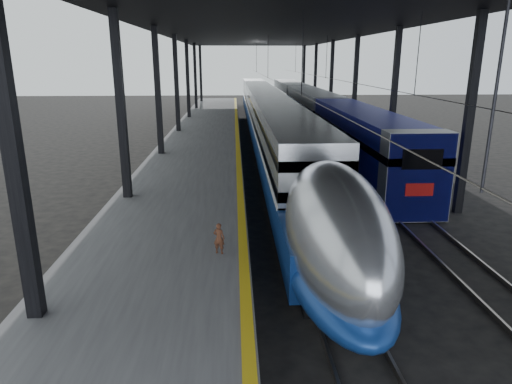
{
  "coord_description": "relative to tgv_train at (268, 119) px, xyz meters",
  "views": [
    {
      "loc": [
        -0.94,
        -15.09,
        6.97
      ],
      "look_at": [
        -0.12,
        2.01,
        2.0
      ],
      "focal_mm": 32.0,
      "sensor_mm": 36.0,
      "label": 1
    }
  ],
  "objects": [
    {
      "name": "second_train",
      "position": [
        5.0,
        5.89,
        0.09
      ],
      "size": [
        2.93,
        56.05,
        4.03
      ],
      "color": "navy",
      "rests_on": "ground"
    },
    {
      "name": "canopy",
      "position": [
        -0.1,
        -4.86,
        7.16
      ],
      "size": [
        18.0,
        75.0,
        9.47
      ],
      "color": "black",
      "rests_on": "ground"
    },
    {
      "name": "tgv_train",
      "position": [
        0.0,
        0.0,
        0.0
      ],
      "size": [
        2.92,
        65.2,
        4.18
      ],
      "color": "#B7BABF",
      "rests_on": "ground"
    },
    {
      "name": "ground",
      "position": [
        -2.0,
        -24.86,
        -1.96
      ],
      "size": [
        160.0,
        160.0,
        0.0
      ],
      "primitive_type": "plane",
      "color": "black",
      "rests_on": "ground"
    },
    {
      "name": "platform",
      "position": [
        -5.5,
        -4.86,
        -1.46
      ],
      "size": [
        6.0,
        80.0,
        1.0
      ],
      "primitive_type": "cube",
      "color": "#4C4C4F",
      "rests_on": "ground"
    },
    {
      "name": "child",
      "position": [
        -3.47,
        -26.4,
        -0.44
      ],
      "size": [
        0.43,
        0.35,
        1.03
      ],
      "primitive_type": "imported",
      "rotation": [
        0.0,
        0.0,
        2.82
      ],
      "color": "#522C1B",
      "rests_on": "platform"
    },
    {
      "name": "rails",
      "position": [
        2.5,
        -4.86,
        -1.88
      ],
      "size": [
        6.52,
        80.0,
        0.16
      ],
      "color": "slate",
      "rests_on": "ground"
    },
    {
      "name": "yellow_strip",
      "position": [
        -2.7,
        -4.86,
        -0.95
      ],
      "size": [
        0.3,
        80.0,
        0.01
      ],
      "primitive_type": "cube",
      "color": "gold",
      "rests_on": "platform"
    }
  ]
}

